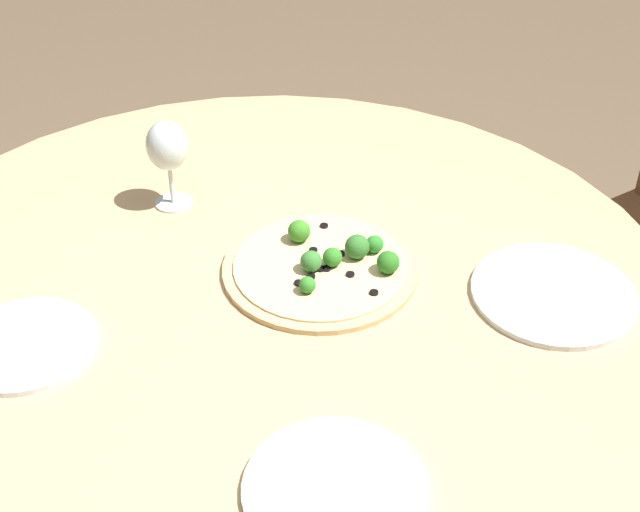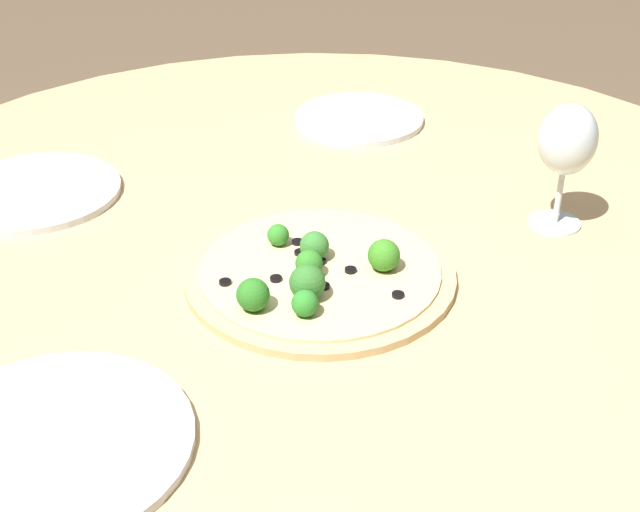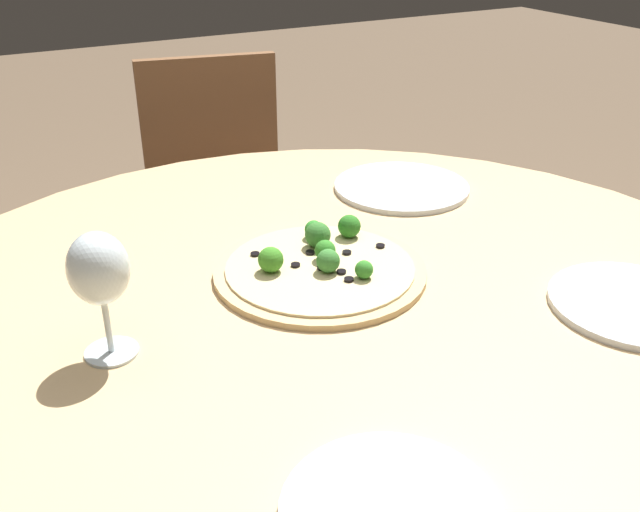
{
  "view_description": "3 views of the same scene",
  "coord_description": "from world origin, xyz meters",
  "px_view_note": "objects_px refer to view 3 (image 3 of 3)",
  "views": [
    {
      "loc": [
        0.85,
        -0.67,
        1.64
      ],
      "look_at": [
        0.02,
        0.11,
        0.78
      ],
      "focal_mm": 50.0,
      "sensor_mm": 36.0,
      "label": 1
    },
    {
      "loc": [
        0.22,
        0.97,
        1.32
      ],
      "look_at": [
        0.02,
        0.11,
        0.78
      ],
      "focal_mm": 50.0,
      "sensor_mm": 36.0,
      "label": 2
    },
    {
      "loc": [
        -0.43,
        -0.71,
        1.26
      ],
      "look_at": [
        0.02,
        0.11,
        0.78
      ],
      "focal_mm": 40.0,
      "sensor_mm": 36.0,
      "label": 3
    }
  ],
  "objects_px": {
    "pizza": "(320,265)",
    "plate_side": "(634,304)",
    "wine_glass": "(99,272)",
    "chair": "(222,208)",
    "plate_near": "(401,187)"
  },
  "relations": [
    {
      "from": "wine_glass",
      "to": "plate_side",
      "type": "xyz_separation_m",
      "value": [
        0.66,
        -0.24,
        -0.11
      ]
    },
    {
      "from": "chair",
      "to": "pizza",
      "type": "bearing_deg",
      "value": -89.96
    },
    {
      "from": "chair",
      "to": "pizza",
      "type": "height_order",
      "value": "chair"
    },
    {
      "from": "plate_side",
      "to": "chair",
      "type": "bearing_deg",
      "value": 96.94
    },
    {
      "from": "chair",
      "to": "plate_side",
      "type": "relative_size",
      "value": 3.75
    },
    {
      "from": "chair",
      "to": "plate_side",
      "type": "height_order",
      "value": "chair"
    },
    {
      "from": "plate_near",
      "to": "plate_side",
      "type": "relative_size",
      "value": 1.11
    },
    {
      "from": "plate_side",
      "to": "pizza",
      "type": "bearing_deg",
      "value": 138.11
    },
    {
      "from": "plate_near",
      "to": "plate_side",
      "type": "bearing_deg",
      "value": -86.07
    },
    {
      "from": "chair",
      "to": "plate_side",
      "type": "distance_m",
      "value": 1.24
    },
    {
      "from": "chair",
      "to": "pizza",
      "type": "relative_size",
      "value": 2.72
    },
    {
      "from": "pizza",
      "to": "plate_side",
      "type": "height_order",
      "value": "pizza"
    },
    {
      "from": "plate_near",
      "to": "chair",
      "type": "bearing_deg",
      "value": 99.15
    },
    {
      "from": "wine_glass",
      "to": "plate_side",
      "type": "relative_size",
      "value": 0.72
    },
    {
      "from": "wine_glass",
      "to": "plate_side",
      "type": "distance_m",
      "value": 0.71
    }
  ]
}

